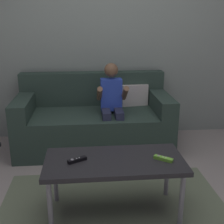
{
  "coord_description": "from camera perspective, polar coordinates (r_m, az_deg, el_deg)",
  "views": [
    {
      "loc": [
        -0.27,
        -1.67,
        1.43
      ],
      "look_at": [
        -0.03,
        0.88,
        0.61
      ],
      "focal_mm": 47.07,
      "sensor_mm": 36.0,
      "label": 1
    }
  ],
  "objects": [
    {
      "name": "area_rug",
      "position": [
        2.39,
        0.46,
        -18.75
      ],
      "size": [
        1.79,
        1.24,
        0.01
      ],
      "primitive_type": "cube",
      "color": "#6B7A5B",
      "rests_on": "ground"
    },
    {
      "name": "couch",
      "position": [
        3.38,
        -3.43,
        -1.83
      ],
      "size": [
        1.7,
        0.8,
        0.82
      ],
      "color": "#2D4238",
      "rests_on": "ground"
    },
    {
      "name": "game_remote_lime_center",
      "position": [
        2.17,
        9.93,
        -8.9
      ],
      "size": [
        0.13,
        0.11,
        0.03
      ],
      "color": "#72C638",
      "rests_on": "coffee_table"
    },
    {
      "name": "game_remote_black_near_edge",
      "position": [
        2.14,
        -6.8,
        -9.22
      ],
      "size": [
        0.14,
        0.1,
        0.03
      ],
      "color": "black",
      "rests_on": "coffee_table"
    },
    {
      "name": "wall_back",
      "position": [
        3.59,
        -1.04,
        14.91
      ],
      "size": [
        5.17,
        0.05,
        2.5
      ],
      "primitive_type": "cube",
      "color": "gray",
      "rests_on": "ground"
    },
    {
      "name": "coffee_table",
      "position": [
        2.18,
        0.49,
        -10.19
      ],
      "size": [
        1.01,
        0.48,
        0.45
      ],
      "color": "#232326",
      "rests_on": "ground"
    },
    {
      "name": "person_seated_on_couch",
      "position": [
        3.14,
        -0.01,
        1.72
      ],
      "size": [
        0.32,
        0.4,
        0.98
      ],
      "color": "#282D47",
      "rests_on": "ground"
    }
  ]
}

